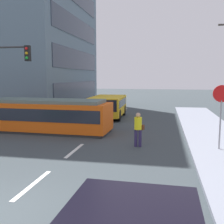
{
  "coord_description": "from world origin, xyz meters",
  "views": [
    {
      "loc": [
        3.99,
        -5.37,
        3.37
      ],
      "look_at": [
        1.17,
        9.0,
        1.44
      ],
      "focal_mm": 42.67,
      "sensor_mm": 36.0,
      "label": 1
    }
  ],
  "objects_px": {
    "streetcar_tram": "(47,115)",
    "parked_sedan_mid": "(41,112)",
    "city_bus": "(108,106)",
    "pedestrian_crossing": "(138,128)",
    "traffic_light_mast": "(0,72)",
    "stop_sign": "(221,104)"
  },
  "relations": [
    {
      "from": "traffic_light_mast",
      "to": "parked_sedan_mid",
      "type": "bearing_deg",
      "value": 93.51
    },
    {
      "from": "city_bus",
      "to": "parked_sedan_mid",
      "type": "relative_size",
      "value": 1.2
    },
    {
      "from": "city_bus",
      "to": "pedestrian_crossing",
      "type": "height_order",
      "value": "city_bus"
    },
    {
      "from": "streetcar_tram",
      "to": "traffic_light_mast",
      "type": "bearing_deg",
      "value": -139.81
    },
    {
      "from": "city_bus",
      "to": "parked_sedan_mid",
      "type": "distance_m",
      "value": 5.37
    },
    {
      "from": "streetcar_tram",
      "to": "city_bus",
      "type": "relative_size",
      "value": 1.57
    },
    {
      "from": "pedestrian_crossing",
      "to": "stop_sign",
      "type": "height_order",
      "value": "stop_sign"
    },
    {
      "from": "streetcar_tram",
      "to": "traffic_light_mast",
      "type": "distance_m",
      "value": 3.65
    },
    {
      "from": "stop_sign",
      "to": "traffic_light_mast",
      "type": "distance_m",
      "value": 11.72
    },
    {
      "from": "streetcar_tram",
      "to": "pedestrian_crossing",
      "type": "relative_size",
      "value": 4.79
    },
    {
      "from": "streetcar_tram",
      "to": "parked_sedan_mid",
      "type": "bearing_deg",
      "value": 119.99
    },
    {
      "from": "pedestrian_crossing",
      "to": "traffic_light_mast",
      "type": "relative_size",
      "value": 0.32
    },
    {
      "from": "city_bus",
      "to": "traffic_light_mast",
      "type": "height_order",
      "value": "traffic_light_mast"
    },
    {
      "from": "pedestrian_crossing",
      "to": "traffic_light_mast",
      "type": "distance_m",
      "value": 8.39
    },
    {
      "from": "pedestrian_crossing",
      "to": "parked_sedan_mid",
      "type": "relative_size",
      "value": 0.39
    },
    {
      "from": "pedestrian_crossing",
      "to": "parked_sedan_mid",
      "type": "height_order",
      "value": "pedestrian_crossing"
    },
    {
      "from": "parked_sedan_mid",
      "to": "streetcar_tram",
      "type": "bearing_deg",
      "value": -60.01
    },
    {
      "from": "parked_sedan_mid",
      "to": "traffic_light_mast",
      "type": "xyz_separation_m",
      "value": [
        0.34,
        -5.6,
        3.03
      ]
    },
    {
      "from": "city_bus",
      "to": "parked_sedan_mid",
      "type": "xyz_separation_m",
      "value": [
        -4.83,
        -2.32,
        -0.39
      ]
    },
    {
      "from": "parked_sedan_mid",
      "to": "stop_sign",
      "type": "height_order",
      "value": "stop_sign"
    },
    {
      "from": "pedestrian_crossing",
      "to": "traffic_light_mast",
      "type": "xyz_separation_m",
      "value": [
        -7.88,
        0.94,
        2.71
      ]
    },
    {
      "from": "pedestrian_crossing",
      "to": "parked_sedan_mid",
      "type": "xyz_separation_m",
      "value": [
        -8.22,
        6.55,
        -0.32
      ]
    }
  ]
}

